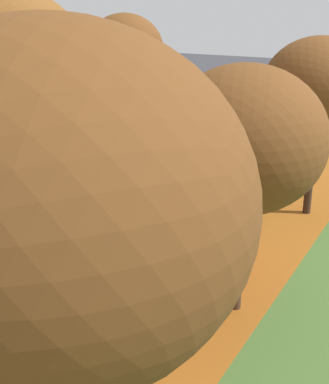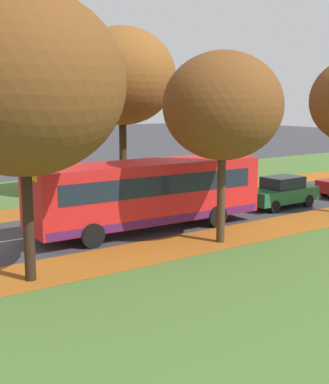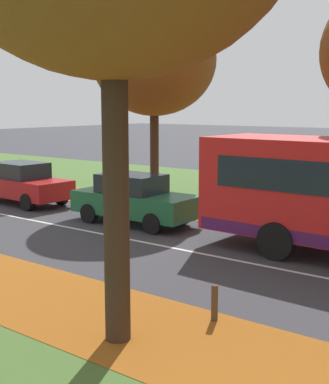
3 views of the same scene
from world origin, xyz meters
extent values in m
cube|color=#476B2D|center=(-9.20, 20.00, 0.00)|extent=(12.00, 90.00, 0.01)
cube|color=#9E5619|center=(-4.60, 14.00, 0.01)|extent=(2.80, 60.00, 0.00)
cube|color=#9E5619|center=(4.60, 14.00, 0.01)|extent=(2.80, 60.00, 0.00)
cube|color=silver|center=(0.00, 20.00, 0.00)|extent=(0.12, 80.00, 0.01)
cylinder|color=#382619|center=(-5.15, 9.94, 2.31)|extent=(0.42, 0.42, 4.62)
ellipsoid|color=brown|center=(-5.15, 9.94, 6.84)|extent=(5.93, 5.93, 5.34)
cylinder|color=#382619|center=(-5.64, 18.69, 2.51)|extent=(0.45, 0.45, 5.02)
ellipsoid|color=brown|center=(-5.64, 18.69, 6.53)|extent=(4.03, 4.03, 3.63)
cylinder|color=black|center=(5.04, 0.41, 1.89)|extent=(0.34, 0.34, 3.78)
ellipsoid|color=brown|center=(5.04, 0.41, 6.10)|extent=(6.18, 6.18, 5.57)
cylinder|color=#422D1E|center=(5.07, 8.27, 1.81)|extent=(0.33, 0.33, 3.63)
ellipsoid|color=brown|center=(5.07, 8.27, 5.36)|extent=(4.61, 4.61, 4.15)
cylinder|color=#4C3823|center=(-3.55, 4.08, 0.34)|extent=(0.12, 0.12, 0.68)
cylinder|color=#4C3823|center=(-3.59, 6.58, 0.33)|extent=(0.12, 0.12, 0.65)
cylinder|color=#4C3823|center=(-3.54, 9.08, 0.33)|extent=(0.12, 0.12, 0.66)
cube|color=red|center=(1.76, 7.01, 1.73)|extent=(2.85, 10.48, 2.50)
cube|color=#19232D|center=(1.59, 1.87, 2.08)|extent=(2.30, 0.18, 1.30)
cube|color=#19232D|center=(1.76, 7.01, 2.13)|extent=(2.85, 9.23, 0.80)
cube|color=#4C1951|center=(1.76, 7.01, 0.66)|extent=(2.86, 10.27, 0.32)
cube|color=yellow|center=(1.59, 1.85, 2.80)|extent=(1.75, 0.14, 0.28)
cylinder|color=black|center=(2.84, 3.75, 0.48)|extent=(0.33, 0.97, 0.96)
cylinder|color=black|center=(0.47, 3.82, 0.48)|extent=(0.33, 0.97, 0.96)
cylinder|color=black|center=(3.05, 9.83, 0.48)|extent=(0.33, 0.97, 0.96)
cylinder|color=black|center=(0.67, 9.91, 0.48)|extent=(0.33, 0.97, 0.96)
cube|color=#1E6038|center=(1.70, 15.36, 0.67)|extent=(1.80, 4.24, 0.70)
cube|color=#19232D|center=(1.69, 15.51, 1.32)|extent=(1.49, 2.05, 0.60)
cylinder|color=black|center=(2.51, 14.08, 0.32)|extent=(0.23, 0.64, 0.64)
cylinder|color=black|center=(0.94, 14.05, 0.32)|extent=(0.23, 0.64, 0.64)
cylinder|color=black|center=(2.45, 16.68, 0.32)|extent=(0.23, 0.64, 0.64)
cylinder|color=black|center=(0.88, 16.65, 0.32)|extent=(0.23, 0.64, 0.64)
cylinder|color=black|center=(0.97, 19.92, 0.32)|extent=(0.25, 0.65, 0.64)
camera|label=1|loc=(10.14, -5.30, 9.02)|focal=50.00mm
camera|label=2|loc=(20.58, -5.44, 5.64)|focal=50.00mm
camera|label=3|loc=(-11.31, 4.32, 3.80)|focal=50.00mm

